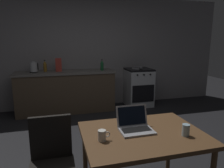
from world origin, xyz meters
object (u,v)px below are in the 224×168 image
(bottle, at_px, (102,65))
(laptop, at_px, (135,126))
(bottle_b, at_px, (45,66))
(chair, at_px, (52,159))
(coffee_mug, at_px, (102,135))
(drinking_glass, at_px, (186,130))
(stove_oven, at_px, (138,87))
(dining_table, at_px, (143,140))
(electric_kettle, at_px, (34,67))
(cereal_box, at_px, (59,65))
(frying_pan, at_px, (137,68))

(bottle, bearing_deg, laptop, -95.99)
(laptop, bearing_deg, bottle_b, 118.66)
(chair, xyz_separation_m, bottle_b, (-0.15, 2.95, 0.51))
(chair, relative_size, laptop, 2.83)
(coffee_mug, relative_size, bottle_b, 0.44)
(drinking_glass, bearing_deg, coffee_mug, 172.17)
(stove_oven, relative_size, dining_table, 0.80)
(electric_kettle, distance_m, cereal_box, 0.51)
(stove_oven, relative_size, laptop, 2.86)
(chair, relative_size, bottle, 3.62)
(cereal_box, height_order, bottle_b, cereal_box)
(cereal_box, bearing_deg, bottle_b, 168.15)
(dining_table, xyz_separation_m, electric_kettle, (-1.22, 2.96, 0.37))
(coffee_mug, bearing_deg, drinking_glass, -7.83)
(laptop, bearing_deg, stove_oven, 78.09)
(electric_kettle, height_order, bottle_b, bottle_b)
(laptop, xyz_separation_m, electric_kettle, (-1.17, 2.88, 0.25))
(dining_table, distance_m, bottle, 2.94)
(dining_table, distance_m, bottle_b, 3.22)
(electric_kettle, bearing_deg, chair, -82.59)
(frying_pan, bearing_deg, electric_kettle, 179.31)
(laptop, distance_m, frying_pan, 3.09)
(dining_table, xyz_separation_m, laptop, (-0.05, 0.07, 0.12))
(dining_table, height_order, electric_kettle, electric_kettle)
(stove_oven, distance_m, coffee_mug, 3.42)
(laptop, bearing_deg, cereal_box, 113.76)
(chair, distance_m, laptop, 0.83)
(stove_oven, relative_size, chair, 1.01)
(stove_oven, distance_m, bottle_b, 2.24)
(drinking_glass, bearing_deg, cereal_box, 108.67)
(laptop, relative_size, electric_kettle, 1.39)
(chair, height_order, drinking_glass, chair)
(laptop, height_order, bottle_b, bottle_b)
(dining_table, xyz_separation_m, bottle_b, (-1.00, 3.04, 0.38))
(stove_oven, height_order, dining_table, stove_oven)
(chair, xyz_separation_m, bottle, (1.09, 2.82, 0.51))
(chair, xyz_separation_m, electric_kettle, (-0.37, 2.87, 0.50))
(laptop, relative_size, cereal_box, 1.10)
(dining_table, height_order, frying_pan, frying_pan)
(electric_kettle, xyz_separation_m, drinking_glass, (1.57, -3.12, -0.24))
(chair, distance_m, cereal_box, 2.94)
(chair, bearing_deg, cereal_box, 88.00)
(bottle_b, bearing_deg, cereal_box, -11.85)
(stove_oven, relative_size, bottle, 3.66)
(frying_pan, xyz_separation_m, cereal_box, (-1.82, 0.05, 0.12))
(drinking_glass, bearing_deg, bottle_b, 112.82)
(dining_table, height_order, chair, chair)
(chair, bearing_deg, coffee_mug, -18.07)
(bottle_b, bearing_deg, frying_pan, -2.94)
(laptop, height_order, electric_kettle, electric_kettle)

